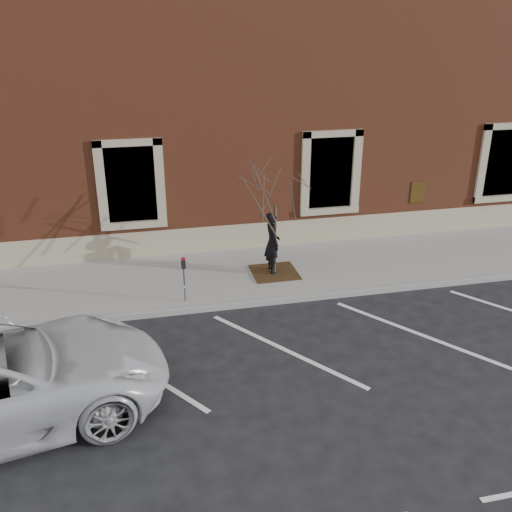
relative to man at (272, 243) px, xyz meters
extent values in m
plane|color=#28282B|center=(-0.68, -1.57, -1.04)|extent=(120.00, 120.00, 0.00)
cube|color=#9F9B95|center=(-0.68, 0.18, -0.96)|extent=(40.00, 3.50, 0.15)
cube|color=#9E9E99|center=(-0.68, -1.62, -0.96)|extent=(40.00, 0.12, 0.15)
cube|color=brown|center=(-0.68, 6.18, 2.96)|extent=(40.00, 8.50, 8.00)
cube|color=tan|center=(-0.68, 1.96, -0.49)|extent=(40.00, 0.06, 0.80)
cube|color=black|center=(-3.68, 2.08, 1.36)|extent=(1.40, 0.30, 2.20)
cube|color=tan|center=(-3.68, 1.91, 0.16)|extent=(1.90, 0.20, 0.20)
cube|color=black|center=(2.32, 2.08, 1.36)|extent=(1.40, 0.30, 2.20)
cube|color=tan|center=(2.32, 1.91, 0.16)|extent=(1.90, 0.20, 0.20)
cube|color=black|center=(8.32, 2.08, 1.36)|extent=(1.40, 0.30, 2.20)
cube|color=tan|center=(8.32, 1.91, 0.16)|extent=(1.90, 0.20, 0.20)
imported|color=black|center=(0.00, 0.00, 0.00)|extent=(0.45, 0.67, 1.77)
cylinder|color=#595B60|center=(-2.58, -1.23, -0.44)|extent=(0.04, 0.04, 0.90)
cube|color=black|center=(-2.58, -1.23, 0.13)|extent=(0.11, 0.08, 0.23)
cube|color=#AF0B2C|center=(-2.58, -1.23, 0.27)|extent=(0.10, 0.08, 0.05)
cube|color=white|center=(-2.58, -1.27, -0.48)|extent=(0.04, 0.00, 0.06)
cube|color=#463016|center=(0.06, -0.07, -0.87)|extent=(1.25, 1.25, 0.03)
cylinder|color=#4D3C2F|center=(0.06, -0.07, 0.11)|extent=(0.08, 0.08, 1.99)
camera|label=1|loc=(-3.67, -14.21, 5.77)|focal=40.00mm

